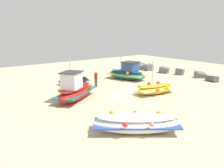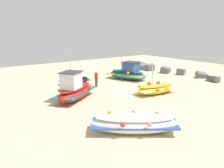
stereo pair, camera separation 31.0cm
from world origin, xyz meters
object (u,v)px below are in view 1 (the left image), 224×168
object	(u,v)px
fishing_boat_4	(155,89)
person_walking	(96,78)
fishing_boat_0	(137,123)
fishing_boat_3	(74,81)
fishing_boat_2	(75,90)
fishing_boat_1	(127,73)

from	to	relation	value
fishing_boat_4	person_walking	world-z (taller)	fishing_boat_4
fishing_boat_0	fishing_boat_4	world-z (taller)	fishing_boat_4
fishing_boat_4	fishing_boat_3	bearing A→B (deg)	120.92
person_walking	fishing_boat_2	bearing A→B (deg)	123.20
fishing_boat_1	fishing_boat_4	size ratio (longest dim) A/B	1.22
fishing_boat_3	fishing_boat_4	xyz separation A→B (m)	(8.11, 3.71, 0.09)
person_walking	fishing_boat_0	bearing A→B (deg)	155.78
person_walking	fishing_boat_1	bearing A→B (deg)	-79.23
fishing_boat_1	fishing_boat_3	size ratio (longest dim) A/B	1.48
fishing_boat_1	fishing_boat_3	xyz separation A→B (m)	(-1.66, -5.99, -0.37)
fishing_boat_1	person_walking	size ratio (longest dim) A/B	3.10
fishing_boat_1	fishing_boat_2	distance (m)	9.75
fishing_boat_1	fishing_boat_4	xyz separation A→B (m)	(6.46, -2.28, -0.28)
fishing_boat_2	fishing_boat_4	size ratio (longest dim) A/B	1.26
fishing_boat_1	fishing_boat_4	world-z (taller)	fishing_boat_1
fishing_boat_2	fishing_boat_3	world-z (taller)	fishing_boat_3
fishing_boat_1	fishing_boat_4	distance (m)	6.86
fishing_boat_3	fishing_boat_4	world-z (taller)	fishing_boat_3
fishing_boat_3	fishing_boat_4	size ratio (longest dim) A/B	0.83
fishing_boat_3	person_walking	xyz separation A→B (m)	(2.70, 0.93, 0.58)
fishing_boat_2	fishing_boat_4	world-z (taller)	fishing_boat_4
fishing_boat_0	fishing_boat_4	size ratio (longest dim) A/B	1.23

